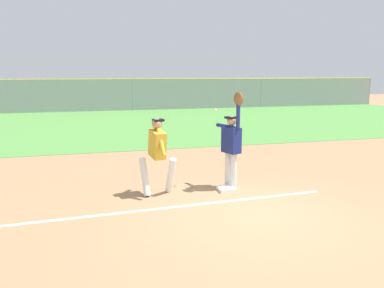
% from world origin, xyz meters
% --- Properties ---
extents(ground_plane, '(68.20, 68.20, 0.00)m').
position_xyz_m(ground_plane, '(0.00, 0.00, 0.00)').
color(ground_plane, '#A37A54').
extents(outfield_grass, '(40.11, 14.64, 0.01)m').
position_xyz_m(outfield_grass, '(0.00, 14.07, 0.01)').
color(outfield_grass, '#549342').
rests_on(outfield_grass, ground_plane).
extents(chalk_foul_line, '(11.99, 0.72, 0.01)m').
position_xyz_m(chalk_foul_line, '(-3.99, 0.76, 0.00)').
color(chalk_foul_line, white).
rests_on(chalk_foul_line, ground_plane).
extents(first_base, '(0.38, 0.38, 0.08)m').
position_xyz_m(first_base, '(0.01, 1.66, 0.04)').
color(first_base, white).
rests_on(first_base, ground_plane).
extents(fielder, '(0.42, 0.88, 2.28)m').
position_xyz_m(fielder, '(0.20, 1.87, 1.12)').
color(fielder, silver).
rests_on(fielder, ground_plane).
extents(runner, '(0.82, 0.84, 1.72)m').
position_xyz_m(runner, '(-1.57, 1.82, 1.00)').
color(runner, white).
rests_on(runner, ground_plane).
extents(baseball, '(0.07, 0.07, 0.07)m').
position_xyz_m(baseball, '(-0.11, 2.15, 1.83)').
color(baseball, white).
extents(outfield_fence, '(40.19, 0.08, 2.25)m').
position_xyz_m(outfield_fence, '(-0.00, 21.39, 1.13)').
color(outfield_fence, '#93999E').
rests_on(outfield_fence, ground_plane).
extents(parked_car_tan, '(4.58, 2.50, 1.25)m').
position_xyz_m(parked_car_tan, '(-7.83, 23.95, 0.67)').
color(parked_car_tan, tan).
rests_on(parked_car_tan, ground_plane).
extents(parked_car_blue, '(4.49, 2.30, 1.25)m').
position_xyz_m(parked_car_blue, '(-3.36, 23.67, 0.67)').
color(parked_car_blue, '#23389E').
rests_on(parked_car_blue, ground_plane).
extents(parked_car_silver, '(4.52, 2.35, 1.25)m').
position_xyz_m(parked_car_silver, '(1.38, 23.66, 0.67)').
color(parked_car_silver, '#B7B7BC').
rests_on(parked_car_silver, ground_plane).
extents(parked_car_green, '(4.51, 2.33, 1.25)m').
position_xyz_m(parked_car_green, '(6.25, 24.57, 0.67)').
color(parked_car_green, '#1E6B33').
rests_on(parked_car_green, ground_plane).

